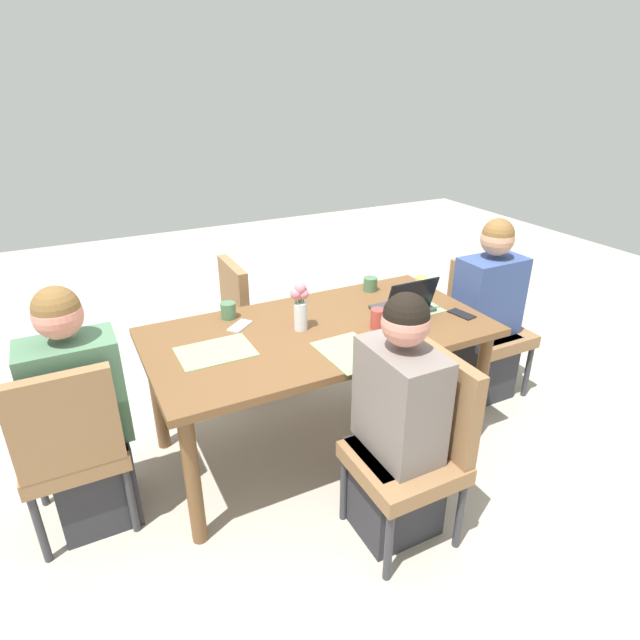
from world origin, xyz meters
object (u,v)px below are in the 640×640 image
Objects in this scene: laptop_head_left_left_far at (405,304)px; phone_silver at (240,326)px; person_far_left_near at (397,434)px; chair_head_right_left_mid at (71,443)px; flower_vase at (300,302)px; chair_head_left_left_far at (484,319)px; chair_far_left_near at (419,441)px; person_head_left_left_far at (485,321)px; coffee_mug_centre_left at (377,319)px; coffee_mug_near_right at (228,310)px; person_head_right_left_mid at (83,425)px; dining_table at (320,342)px; coffee_mug_near_left at (421,284)px; coffee_mug_centre_right at (370,284)px; phone_black at (462,314)px; chair_near_right_near at (253,319)px.

laptop_head_left_left_far reaches higher than phone_silver.
person_far_left_near reaches higher than chair_head_right_left_mid.
chair_head_left_left_far is at bearing -178.24° from flower_vase.
person_head_left_left_far is (-1.10, -0.77, 0.03)m from chair_far_left_near.
coffee_mug_centre_left is (-0.17, -0.63, 0.30)m from chair_far_left_near.
coffee_mug_near_right reaches higher than phone_silver.
person_head_right_left_mid is 0.93m from coffee_mug_near_right.
laptop_head_left_left_far is (-0.53, 0.02, 0.13)m from dining_table.
chair_head_left_left_far is 0.79m from laptop_head_left_left_far.
chair_far_left_near is 1.43m from chair_head_left_left_far.
laptop_head_left_left_far is at bearing -178.25° from chair_head_right_left_mid.
chair_far_left_near reaches higher than coffee_mug_near_left.
coffee_mug_near_left is 0.32m from coffee_mug_centre_right.
phone_black is at bearing 27.29° from person_head_left_left_far.
phone_silver is at bearing -120.24° from phone_black.
chair_head_left_left_far is (-1.23, -0.78, -0.03)m from person_far_left_near.
coffee_mug_centre_right is at bearing -164.52° from phone_black.
chair_head_left_left_far is 6.00× the size of phone_silver.
coffee_mug_near_right is (-0.82, -0.35, 0.26)m from person_head_right_left_mid.
flower_vase reaches higher than coffee_mug_centre_left.
coffee_mug_near_left is 0.57× the size of phone_silver.
chair_far_left_near is 1.53m from chair_head_right_left_mid.
coffee_mug_near_right is at bearing -7.10° from coffee_mug_near_left.
laptop_head_left_left_far is 2.99× the size of coffee_mug_centre_left.
coffee_mug_near_right is (0.41, -1.05, 0.26)m from person_far_left_near.
person_head_right_left_mid is 1.17m from flower_vase.
coffee_mug_centre_right is at bearing -111.10° from chair_far_left_near.
coffee_mug_near_left is at bearing 153.57° from coffee_mug_centre_right.
chair_head_left_left_far is 2.81× the size of laptop_head_left_left_far.
chair_far_left_near is at bearing 53.56° from coffee_mug_near_left.
laptop_head_left_left_far is at bearing 128.47° from chair_near_right_near.
person_head_left_left_far is at bearing 167.84° from coffee_mug_near_right.
chair_head_right_left_mid reaches higher than phone_black.
chair_far_left_near is 0.90m from laptop_head_left_left_far.
chair_head_right_left_mid is at bearing -26.69° from chair_far_left_near.
coffee_mug_near_left is 0.63m from coffee_mug_centre_left.
laptop_head_left_left_far reaches higher than coffee_mug_near_left.
coffee_mug_near_left is at bearing -126.44° from chair_far_left_near.
coffee_mug_near_right is (1.59, -0.34, 0.26)m from person_head_left_left_far.
coffee_mug_near_left reaches higher than phone_black.
chair_far_left_near is 0.92m from flower_vase.
person_far_left_near is 1.02m from phone_silver.
person_far_left_near is 1.00× the size of person_head_right_left_mid.
person_head_left_left_far is at bearing -177.53° from laptop_head_left_left_far.
chair_far_left_near reaches higher than phone_silver.
laptop_head_left_left_far is 2.13× the size of phone_silver.
chair_near_right_near is at bearing -155.11° from phone_silver.
chair_far_left_near is 1.11m from phone_silver.
coffee_mug_centre_left is (0.25, 0.11, 0.01)m from laptop_head_left_left_far.
phone_silver is (-0.90, -0.29, 0.25)m from chair_head_right_left_mid.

